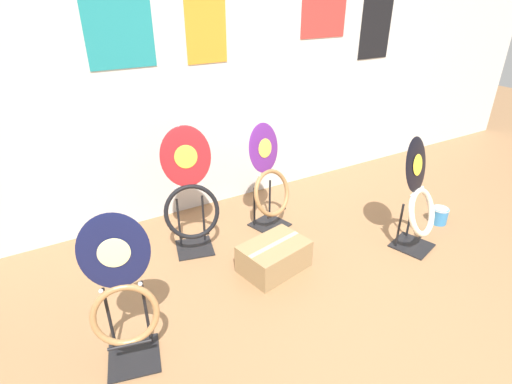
{
  "coord_description": "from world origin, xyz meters",
  "views": [
    {
      "loc": [
        -1.7,
        -0.94,
        1.86
      ],
      "look_at": [
        -0.43,
        1.26,
        0.55
      ],
      "focal_mm": 28.0,
      "sensor_mm": 36.0,
      "label": 1
    }
  ],
  "objects_px": {
    "toilet_seat_display_jazz_black": "(419,202)",
    "paint_can": "(439,215)",
    "toilet_seat_display_purple_note": "(269,181)",
    "toilet_seat_display_navy_moon": "(123,299)",
    "storage_box": "(274,256)",
    "toilet_seat_display_crimson_swirl": "(190,196)"
  },
  "relations": [
    {
      "from": "toilet_seat_display_navy_moon",
      "to": "toilet_seat_display_purple_note",
      "type": "height_order",
      "value": "toilet_seat_display_navy_moon"
    },
    {
      "from": "toilet_seat_display_crimson_swirl",
      "to": "toilet_seat_display_purple_note",
      "type": "distance_m",
      "value": 0.69
    },
    {
      "from": "toilet_seat_display_navy_moon",
      "to": "toilet_seat_display_purple_note",
      "type": "distance_m",
      "value": 1.62
    },
    {
      "from": "toilet_seat_display_jazz_black",
      "to": "toilet_seat_display_purple_note",
      "type": "xyz_separation_m",
      "value": [
        -0.83,
        0.84,
        0.02
      ]
    },
    {
      "from": "paint_can",
      "to": "storage_box",
      "type": "distance_m",
      "value": 1.61
    },
    {
      "from": "toilet_seat_display_jazz_black",
      "to": "toilet_seat_display_crimson_swirl",
      "type": "distance_m",
      "value": 1.74
    },
    {
      "from": "toilet_seat_display_jazz_black",
      "to": "paint_can",
      "type": "xyz_separation_m",
      "value": [
        0.49,
        0.12,
        -0.32
      ]
    },
    {
      "from": "toilet_seat_display_crimson_swirl",
      "to": "toilet_seat_display_purple_note",
      "type": "height_order",
      "value": "toilet_seat_display_crimson_swirl"
    },
    {
      "from": "toilet_seat_display_jazz_black",
      "to": "paint_can",
      "type": "bearing_deg",
      "value": 13.51
    },
    {
      "from": "toilet_seat_display_jazz_black",
      "to": "toilet_seat_display_purple_note",
      "type": "distance_m",
      "value": 1.18
    },
    {
      "from": "storage_box",
      "to": "toilet_seat_display_purple_note",
      "type": "bearing_deg",
      "value": 62.12
    },
    {
      "from": "toilet_seat_display_jazz_black",
      "to": "toilet_seat_display_navy_moon",
      "type": "distance_m",
      "value": 2.22
    },
    {
      "from": "toilet_seat_display_navy_moon",
      "to": "storage_box",
      "type": "relative_size",
      "value": 1.73
    },
    {
      "from": "toilet_seat_display_navy_moon",
      "to": "toilet_seat_display_crimson_swirl",
      "type": "height_order",
      "value": "toilet_seat_display_crimson_swirl"
    },
    {
      "from": "toilet_seat_display_jazz_black",
      "to": "toilet_seat_display_navy_moon",
      "type": "xyz_separation_m",
      "value": [
        -2.22,
        0.02,
        0.03
      ]
    },
    {
      "from": "toilet_seat_display_crimson_swirl",
      "to": "toilet_seat_display_purple_note",
      "type": "bearing_deg",
      "value": -0.89
    },
    {
      "from": "toilet_seat_display_crimson_swirl",
      "to": "storage_box",
      "type": "xyz_separation_m",
      "value": [
        0.41,
        -0.55,
        -0.35
      ]
    },
    {
      "from": "toilet_seat_display_jazz_black",
      "to": "toilet_seat_display_purple_note",
      "type": "relative_size",
      "value": 0.99
    },
    {
      "from": "toilet_seat_display_purple_note",
      "to": "storage_box",
      "type": "bearing_deg",
      "value": -117.88
    },
    {
      "from": "paint_can",
      "to": "storage_box",
      "type": "relative_size",
      "value": 0.28
    },
    {
      "from": "toilet_seat_display_navy_moon",
      "to": "storage_box",
      "type": "height_order",
      "value": "toilet_seat_display_navy_moon"
    },
    {
      "from": "toilet_seat_display_jazz_black",
      "to": "toilet_seat_display_crimson_swirl",
      "type": "bearing_deg",
      "value": 150.61
    }
  ]
}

